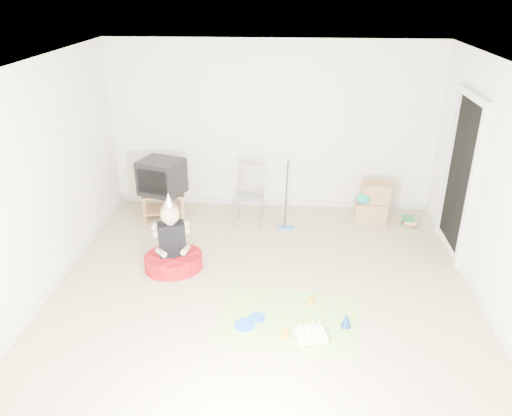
# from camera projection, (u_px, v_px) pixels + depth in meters

# --- Properties ---
(ground) EXTENTS (5.00, 5.00, 0.00)m
(ground) POSITION_uv_depth(u_px,v_px,m) (262.00, 291.00, 5.90)
(ground) COLOR tan
(ground) RESTS_ON ground
(doorway_recess) EXTENTS (0.02, 0.90, 2.05)m
(doorway_recess) POSITION_uv_depth(u_px,v_px,m) (460.00, 179.00, 6.40)
(doorway_recess) COLOR black
(doorway_recess) RESTS_ON ground
(tv_stand) EXTENTS (0.70, 0.51, 0.40)m
(tv_stand) POSITION_uv_depth(u_px,v_px,m) (164.00, 202.00, 7.66)
(tv_stand) COLOR #9D6F47
(tv_stand) RESTS_ON ground
(crt_tv) EXTENTS (0.74, 0.68, 0.52)m
(crt_tv) POSITION_uv_depth(u_px,v_px,m) (162.00, 177.00, 7.49)
(crt_tv) COLOR black
(crt_tv) RESTS_ON tv_stand
(folding_chair) EXTENTS (0.43, 0.41, 0.90)m
(folding_chair) POSITION_uv_depth(u_px,v_px,m) (249.00, 197.00, 7.35)
(folding_chair) COLOR #949499
(folding_chair) RESTS_ON ground
(cardboard_boxes) EXTENTS (0.51, 0.39, 0.60)m
(cardboard_boxes) POSITION_uv_depth(u_px,v_px,m) (372.00, 203.00, 7.53)
(cardboard_boxes) COLOR #A87E51
(cardboard_boxes) RESTS_ON ground
(floor_mop) EXTENTS (0.25, 0.33, 0.97)m
(floor_mop) POSITION_uv_depth(u_px,v_px,m) (287.00, 213.00, 7.27)
(floor_mop) COLOR blue
(floor_mop) RESTS_ON ground
(book_pile) EXTENTS (0.29, 0.32, 0.12)m
(book_pile) POSITION_uv_depth(u_px,v_px,m) (410.00, 221.00, 7.49)
(book_pile) COLOR #26743D
(book_pile) RESTS_ON ground
(seated_woman) EXTENTS (0.91, 0.91, 1.05)m
(seated_woman) POSITION_uv_depth(u_px,v_px,m) (173.00, 253.00, 6.27)
(seated_woman) COLOR #B11019
(seated_woman) RESTS_ON ground
(party_mat) EXTENTS (1.60, 1.23, 0.01)m
(party_mat) POSITION_uv_depth(u_px,v_px,m) (288.00, 319.00, 5.42)
(party_mat) COLOR #FF35AB
(party_mat) RESTS_ON ground
(birthday_cake) EXTENTS (0.36, 0.32, 0.14)m
(birthday_cake) POSITION_uv_depth(u_px,v_px,m) (310.00, 336.00, 5.10)
(birthday_cake) COLOR white
(birthday_cake) RESTS_ON party_mat
(blue_plate_near) EXTENTS (0.22, 0.22, 0.01)m
(blue_plate_near) POSITION_uv_depth(u_px,v_px,m) (257.00, 318.00, 5.43)
(blue_plate_near) COLOR blue
(blue_plate_near) RESTS_ON party_mat
(blue_plate_far) EXTENTS (0.29, 0.29, 0.01)m
(blue_plate_far) POSITION_uv_depth(u_px,v_px,m) (245.00, 325.00, 5.31)
(blue_plate_far) COLOR blue
(blue_plate_far) RESTS_ON party_mat
(orange_cup_near) EXTENTS (0.08, 0.08, 0.08)m
(orange_cup_near) POSITION_uv_depth(u_px,v_px,m) (311.00, 302.00, 5.64)
(orange_cup_near) COLOR orange
(orange_cup_near) RESTS_ON party_mat
(orange_cup_far) EXTENTS (0.10, 0.10, 0.09)m
(orange_cup_far) POSITION_uv_depth(u_px,v_px,m) (285.00, 333.00, 5.12)
(orange_cup_far) COLOR orange
(orange_cup_far) RESTS_ON party_mat
(blue_party_hat) EXTENTS (0.14, 0.14, 0.17)m
(blue_party_hat) POSITION_uv_depth(u_px,v_px,m) (346.00, 320.00, 5.27)
(blue_party_hat) COLOR #1845A8
(blue_party_hat) RESTS_ON party_mat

